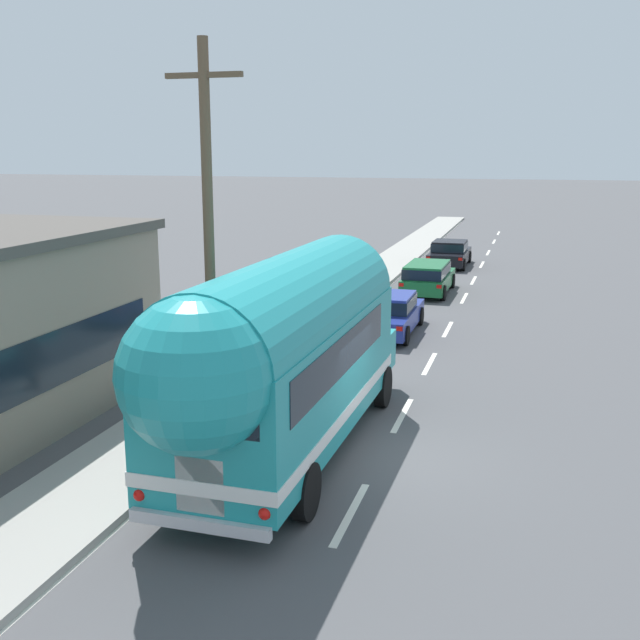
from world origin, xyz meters
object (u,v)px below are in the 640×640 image
at_px(car_lead, 387,312).
at_px(car_third, 450,252).
at_px(painted_bus, 281,352).
at_px(car_second, 428,276).
at_px(utility_pole, 209,227).

bearing_deg(car_lead, car_third, 88.97).
height_order(painted_bus, car_second, painted_bus).
xyz_separation_m(painted_bus, car_second, (0.17, 18.93, -1.52)).
height_order(car_second, car_third, same).
bearing_deg(painted_bus, car_lead, 90.63).
height_order(car_lead, car_third, same).
distance_m(painted_bus, car_lead, 11.48).
height_order(utility_pole, painted_bus, utility_pole).
relative_size(car_lead, car_second, 0.98).
relative_size(car_lead, car_third, 1.00).
xyz_separation_m(utility_pole, painted_bus, (2.52, -2.38, -2.12)).
bearing_deg(car_lead, utility_pole, -104.95).
distance_m(utility_pole, car_second, 17.16).
relative_size(utility_pole, car_third, 1.91).
relative_size(utility_pole, car_second, 1.89).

